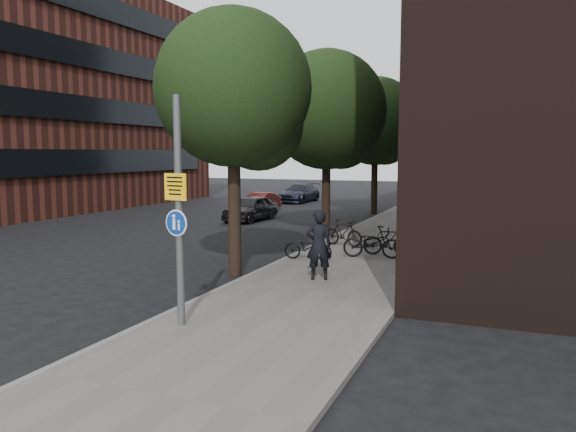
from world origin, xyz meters
The scene contains 15 objects.
ground centered at (0.00, 0.00, 0.00)m, with size 120.00×120.00×0.00m, color black.
sidewalk centered at (0.25, 10.00, 0.06)m, with size 4.50×60.00×0.12m, color #62605B.
curb_edge centered at (-2.00, 10.00, 0.07)m, with size 0.15×60.00×0.13m, color slate.
street_tree_near centered at (-2.53, 4.64, 5.11)m, with size 4.40×4.40×7.50m.
street_tree_mid centered at (-2.53, 13.14, 5.11)m, with size 5.00×5.00×7.80m.
street_tree_far centered at (-2.53, 22.14, 5.11)m, with size 5.00×5.00×7.80m.
signpost centered at (-1.26, -0.45, 2.39)m, with size 0.52×0.15×4.49m.
pedestrian centered at (0.00, 4.34, 1.06)m, with size 0.69×0.45×1.89m, color black.
parked_bike_facade_near centered at (0.60, 7.97, 0.62)m, with size 0.66×1.89×0.99m, color black.
parked_bike_facade_far centered at (0.99, 8.57, 0.61)m, with size 0.46×1.63×0.98m, color black.
parked_bike_curb_near centered at (-1.23, 6.92, 0.53)m, with size 0.54×1.56×0.82m, color black.
parked_bike_curb_far centered at (-0.93, 9.89, 0.60)m, with size 0.45×1.60×0.96m, color black.
parked_car_near centered at (-7.81, 16.46, 0.66)m, with size 1.55×3.86×1.32m, color black.
parked_car_mid centered at (-9.21, 20.62, 0.57)m, with size 1.21×3.46×1.14m, color maroon.
parked_car_far centered at (-9.38, 27.90, 0.66)m, with size 1.84×4.52×1.31m, color black.
Camera 1 is at (4.72, -9.72, 3.51)m, focal length 35.00 mm.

